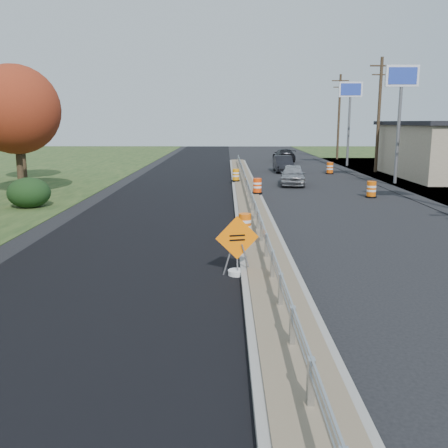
{
  "coord_description": "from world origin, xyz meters",
  "views": [
    {
      "loc": [
        -1.21,
        -18.49,
        4.19
      ],
      "look_at": [
        -1.27,
        -3.4,
        1.1
      ],
      "focal_mm": 40.0,
      "sensor_mm": 36.0,
      "label": 1
    }
  ],
  "objects_px": {
    "barrel_shoulder_near": "(371,190)",
    "car_dark_mid": "(283,164)",
    "barrel_shoulder_mid": "(330,168)",
    "car_silver": "(293,175)",
    "barrel_median_near": "(245,226)",
    "barrel_median_far": "(236,175)",
    "barrel_median_mid": "(257,186)",
    "car_dark_far": "(284,155)",
    "caution_sign": "(237,260)"
  },
  "relations": [
    {
      "from": "barrel_shoulder_near",
      "to": "car_dark_mid",
      "type": "bearing_deg",
      "value": 102.62
    },
    {
      "from": "barrel_median_mid",
      "to": "barrel_median_far",
      "type": "height_order",
      "value": "barrel_median_mid"
    },
    {
      "from": "barrel_shoulder_near",
      "to": "car_silver",
      "type": "distance_m",
      "value": 6.81
    },
    {
      "from": "barrel_median_near",
      "to": "car_dark_far",
      "type": "distance_m",
      "value": 37.44
    },
    {
      "from": "barrel_shoulder_mid",
      "to": "car_dark_far",
      "type": "xyz_separation_m",
      "value": [
        -2.3,
        13.05,
        0.23
      ]
    },
    {
      "from": "caution_sign",
      "to": "car_dark_far",
      "type": "distance_m",
      "value": 41.27
    },
    {
      "from": "barrel_shoulder_near",
      "to": "car_dark_mid",
      "type": "distance_m",
      "value": 15.21
    },
    {
      "from": "barrel_shoulder_mid",
      "to": "car_silver",
      "type": "xyz_separation_m",
      "value": [
        -4.02,
        -7.43,
        0.24
      ]
    },
    {
      "from": "barrel_median_near",
      "to": "car_silver",
      "type": "distance_m",
      "value": 17.0
    },
    {
      "from": "caution_sign",
      "to": "car_dark_far",
      "type": "height_order",
      "value": "caution_sign"
    },
    {
      "from": "barrel_median_near",
      "to": "car_dark_mid",
      "type": "distance_m",
      "value": 26.02
    },
    {
      "from": "barrel_median_near",
      "to": "barrel_median_far",
      "type": "distance_m",
      "value": 16.81
    },
    {
      "from": "barrel_median_far",
      "to": "car_silver",
      "type": "relative_size",
      "value": 0.2
    },
    {
      "from": "barrel_median_near",
      "to": "car_silver",
      "type": "relative_size",
      "value": 0.2
    },
    {
      "from": "caution_sign",
      "to": "barrel_median_far",
      "type": "bearing_deg",
      "value": 75.45
    },
    {
      "from": "barrel_median_mid",
      "to": "car_silver",
      "type": "height_order",
      "value": "car_silver"
    },
    {
      "from": "barrel_median_far",
      "to": "barrel_shoulder_mid",
      "type": "bearing_deg",
      "value": 42.27
    },
    {
      "from": "car_dark_mid",
      "to": "barrel_shoulder_mid",
      "type": "bearing_deg",
      "value": -25.23
    },
    {
      "from": "barrel_median_far",
      "to": "car_silver",
      "type": "distance_m",
      "value": 3.88
    },
    {
      "from": "barrel_median_far",
      "to": "barrel_median_mid",
      "type": "bearing_deg",
      "value": -79.66
    },
    {
      "from": "barrel_shoulder_mid",
      "to": "car_dark_far",
      "type": "relative_size",
      "value": 0.2
    },
    {
      "from": "barrel_shoulder_mid",
      "to": "barrel_shoulder_near",
      "type": "bearing_deg",
      "value": -91.46
    },
    {
      "from": "barrel_median_near",
      "to": "car_dark_mid",
      "type": "xyz_separation_m",
      "value": [
        4.23,
        25.68,
        0.06
      ]
    },
    {
      "from": "barrel_shoulder_near",
      "to": "car_dark_mid",
      "type": "height_order",
      "value": "car_dark_mid"
    },
    {
      "from": "car_silver",
      "to": "barrel_median_far",
      "type": "bearing_deg",
      "value": -176.65
    },
    {
      "from": "caution_sign",
      "to": "barrel_median_mid",
      "type": "distance_m",
      "value": 14.68
    },
    {
      "from": "barrel_median_mid",
      "to": "car_silver",
      "type": "distance_m",
      "value": 6.39
    },
    {
      "from": "barrel_shoulder_mid",
      "to": "car_dark_mid",
      "type": "relative_size",
      "value": 0.23
    },
    {
      "from": "caution_sign",
      "to": "barrel_median_mid",
      "type": "height_order",
      "value": "caution_sign"
    },
    {
      "from": "barrel_median_near",
      "to": "barrel_shoulder_mid",
      "type": "height_order",
      "value": "barrel_median_near"
    },
    {
      "from": "barrel_median_far",
      "to": "car_dark_far",
      "type": "relative_size",
      "value": 0.18
    },
    {
      "from": "barrel_median_far",
      "to": "barrel_shoulder_mid",
      "type": "distance_m",
      "value": 10.66
    },
    {
      "from": "barrel_median_near",
      "to": "barrel_median_far",
      "type": "xyz_separation_m",
      "value": [
        -0.0,
        16.81,
        0.0
      ]
    },
    {
      "from": "barrel_median_mid",
      "to": "barrel_shoulder_mid",
      "type": "xyz_separation_m",
      "value": [
        6.78,
        13.19,
        -0.19
      ]
    },
    {
      "from": "barrel_median_mid",
      "to": "car_dark_mid",
      "type": "distance_m",
      "value": 15.21
    },
    {
      "from": "caution_sign",
      "to": "barrel_shoulder_mid",
      "type": "bearing_deg",
      "value": 59.92
    },
    {
      "from": "barrel_shoulder_near",
      "to": "car_dark_mid",
      "type": "relative_size",
      "value": 0.22
    },
    {
      "from": "car_dark_far",
      "to": "barrel_median_far",
      "type": "bearing_deg",
      "value": 71.16
    },
    {
      "from": "barrel_shoulder_mid",
      "to": "car_dark_mid",
      "type": "distance_m",
      "value": 4.04
    },
    {
      "from": "caution_sign",
      "to": "barrel_median_near",
      "type": "relative_size",
      "value": 2.06
    },
    {
      "from": "barrel_median_far",
      "to": "barrel_shoulder_near",
      "type": "xyz_separation_m",
      "value": [
        7.55,
        -5.98,
        -0.18
      ]
    },
    {
      "from": "barrel_median_far",
      "to": "barrel_shoulder_mid",
      "type": "xyz_separation_m",
      "value": [
        7.88,
        7.17,
        -0.17
      ]
    },
    {
      "from": "barrel_median_near",
      "to": "car_dark_far",
      "type": "height_order",
      "value": "car_dark_far"
    },
    {
      "from": "barrel_shoulder_mid",
      "to": "car_silver",
      "type": "relative_size",
      "value": 0.23
    },
    {
      "from": "barrel_median_near",
      "to": "barrel_median_far",
      "type": "bearing_deg",
      "value": 90.0
    },
    {
      "from": "barrel_median_near",
      "to": "barrel_shoulder_mid",
      "type": "xyz_separation_m",
      "value": [
        7.88,
        23.98,
        -0.17
      ]
    },
    {
      "from": "car_dark_mid",
      "to": "car_dark_far",
      "type": "height_order",
      "value": "car_dark_far"
    },
    {
      "from": "car_silver",
      "to": "car_dark_mid",
      "type": "bearing_deg",
      "value": 94.97
    },
    {
      "from": "barrel_median_mid",
      "to": "car_silver",
      "type": "bearing_deg",
      "value": 64.36
    },
    {
      "from": "barrel_median_near",
      "to": "barrel_median_mid",
      "type": "xyz_separation_m",
      "value": [
        1.1,
        10.79,
        0.02
      ]
    }
  ]
}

